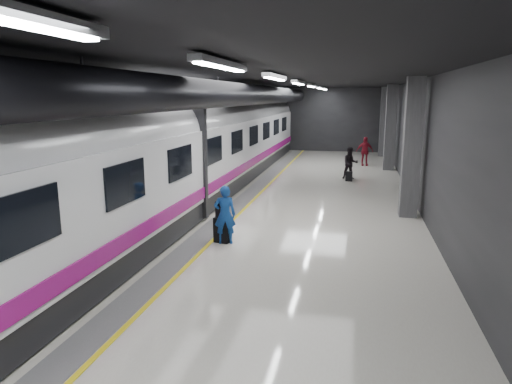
# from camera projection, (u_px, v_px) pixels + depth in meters

# --- Properties ---
(ground) EXTENTS (40.00, 40.00, 0.00)m
(ground) POSITION_uv_depth(u_px,v_px,m) (261.00, 224.00, 14.16)
(ground) COLOR beige
(ground) RESTS_ON ground
(platform_hall) EXTENTS (10.02, 40.02, 4.51)m
(platform_hall) POSITION_uv_depth(u_px,v_px,m) (258.00, 108.00, 14.41)
(platform_hall) COLOR black
(platform_hall) RESTS_ON ground
(train) EXTENTS (3.05, 38.00, 4.05)m
(train) POSITION_uv_depth(u_px,v_px,m) (160.00, 155.00, 14.42)
(train) COLOR black
(train) RESTS_ON ground
(traveler_main) EXTENTS (0.65, 0.51, 1.58)m
(traveler_main) POSITION_uv_depth(u_px,v_px,m) (225.00, 215.00, 12.16)
(traveler_main) COLOR #164EA8
(traveler_main) RESTS_ON ground
(suitcase_main) EXTENTS (0.47, 0.35, 0.68)m
(suitcase_main) POSITION_uv_depth(u_px,v_px,m) (222.00, 230.00, 12.33)
(suitcase_main) COLOR black
(suitcase_main) RESTS_ON ground
(shoulder_bag) EXTENTS (0.36, 0.26, 0.44)m
(shoulder_bag) POSITION_uv_depth(u_px,v_px,m) (222.00, 210.00, 12.23)
(shoulder_bag) COLOR black
(shoulder_bag) RESTS_ON suitcase_main
(traveler_far_a) EXTENTS (0.85, 0.72, 1.52)m
(traveler_far_a) POSITION_uv_depth(u_px,v_px,m) (350.00, 163.00, 21.75)
(traveler_far_a) COLOR black
(traveler_far_a) RESTS_ON ground
(traveler_far_b) EXTENTS (1.02, 0.57, 1.64)m
(traveler_far_b) POSITION_uv_depth(u_px,v_px,m) (365.00, 151.00, 26.00)
(traveler_far_b) COLOR maroon
(traveler_far_b) RESTS_ON ground
(suitcase_far) EXTENTS (0.33, 0.23, 0.45)m
(suitcase_far) POSITION_uv_depth(u_px,v_px,m) (349.00, 176.00, 21.29)
(suitcase_far) COLOR black
(suitcase_far) RESTS_ON ground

